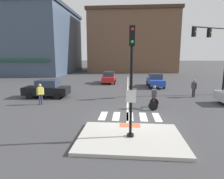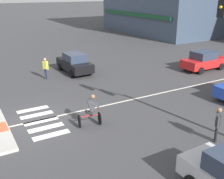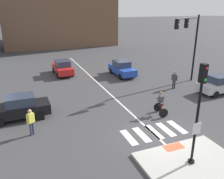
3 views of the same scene
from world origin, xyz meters
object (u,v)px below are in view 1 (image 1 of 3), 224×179
(traffic_light_mast, at_px, (216,48))
(cyclist, at_px, (154,97))
(car_blue_eastbound_far, at_px, (155,80))
(pedestrian_waiting_far_side, at_px, (194,87))
(signal_pole, at_px, (131,72))
(car_black_cross_left, at_px, (47,89))
(pedestrian_at_curb_left, at_px, (40,92))
(car_red_westbound_distant, at_px, (109,77))

(traffic_light_mast, relative_size, cyclist, 3.92)
(car_blue_eastbound_far, bearing_deg, pedestrian_waiting_far_side, -64.93)
(signal_pole, height_order, traffic_light_mast, traffic_light_mast)
(car_black_cross_left, bearing_deg, traffic_light_mast, 7.95)
(traffic_light_mast, height_order, pedestrian_at_curb_left, traffic_light_mast)
(traffic_light_mast, height_order, car_black_cross_left, traffic_light_mast)
(pedestrian_at_curb_left, distance_m, pedestrian_waiting_far_side, 13.57)
(pedestrian_waiting_far_side, bearing_deg, cyclist, -134.79)
(car_red_westbound_distant, height_order, cyclist, cyclist)
(traffic_light_mast, bearing_deg, pedestrian_at_curb_left, -162.23)
(car_black_cross_left, xyz_separation_m, car_red_westbound_distant, (4.79, 9.96, 0.00))
(traffic_light_mast, xyz_separation_m, pedestrian_at_curb_left, (-15.09, -4.84, -3.56))
(signal_pole, relative_size, car_red_westbound_distant, 1.19)
(traffic_light_mast, relative_size, car_red_westbound_distant, 1.59)
(car_blue_eastbound_far, height_order, pedestrian_at_curb_left, pedestrian_at_curb_left)
(car_black_cross_left, relative_size, pedestrian_waiting_far_side, 2.47)
(traffic_light_mast, distance_m, cyclist, 8.96)
(traffic_light_mast, relative_size, car_black_cross_left, 1.59)
(car_black_cross_left, height_order, cyclist, cyclist)
(signal_pole, distance_m, car_black_cross_left, 11.64)
(car_black_cross_left, bearing_deg, cyclist, -17.75)
(car_black_cross_left, distance_m, cyclist, 9.86)
(pedestrian_at_curb_left, bearing_deg, car_black_cross_left, 103.08)
(signal_pole, height_order, car_blue_eastbound_far, signal_pole)
(pedestrian_waiting_far_side, bearing_deg, car_black_cross_left, -174.77)
(signal_pole, xyz_separation_m, car_blue_eastbound_far, (3.25, 15.60, -2.30))
(signal_pole, relative_size, traffic_light_mast, 0.75)
(signal_pole, xyz_separation_m, traffic_light_mast, (8.08, 10.69, 1.43))
(car_blue_eastbound_far, xyz_separation_m, pedestrian_waiting_far_side, (2.74, -5.86, 0.17))
(signal_pole, relative_size, pedestrian_at_curb_left, 2.95)
(car_black_cross_left, distance_m, pedestrian_at_curb_left, 2.72)
(cyclist, xyz_separation_m, pedestrian_at_curb_left, (-8.78, 0.36, 0.11))
(pedestrian_at_curb_left, bearing_deg, car_red_westbound_distant, 71.69)
(car_red_westbound_distant, xyz_separation_m, pedestrian_waiting_far_side, (8.83, -8.72, 0.17))
(traffic_light_mast, height_order, car_blue_eastbound_far, traffic_light_mast)
(car_blue_eastbound_far, relative_size, pedestrian_at_curb_left, 2.48)
(car_black_cross_left, bearing_deg, pedestrian_at_curb_left, -76.92)
(pedestrian_waiting_far_side, bearing_deg, car_red_westbound_distant, 135.37)
(cyclist, bearing_deg, car_black_cross_left, 162.25)
(pedestrian_at_curb_left, height_order, pedestrian_waiting_far_side, same)
(traffic_light_mast, xyz_separation_m, car_blue_eastbound_far, (-4.83, 4.91, -3.73))
(traffic_light_mast, height_order, cyclist, traffic_light_mast)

